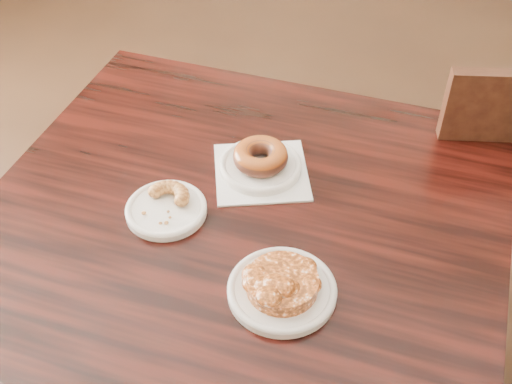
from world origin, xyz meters
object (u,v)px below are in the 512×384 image
at_px(glazed_donut, 261,156).
at_px(cruller_fragment, 165,203).
at_px(apple_fritter, 282,281).
at_px(cafe_table, 239,349).
at_px(chair_far, 492,181).

xyz_separation_m(glazed_donut, cruller_fragment, (-0.10, -0.17, -0.01)).
height_order(apple_fritter, cruller_fragment, apple_fritter).
xyz_separation_m(cafe_table, chair_far, (0.39, 0.67, 0.08)).
xyz_separation_m(apple_fritter, cruller_fragment, (-0.25, 0.08, -0.01)).
relative_size(apple_fritter, cruller_fragment, 1.67).
bearing_deg(cruller_fragment, glazed_donut, 58.56).
height_order(cafe_table, chair_far, chair_far).
bearing_deg(glazed_donut, chair_far, 51.41).
bearing_deg(cruller_fragment, cafe_table, 8.90).
bearing_deg(apple_fritter, chair_far, 70.90).
height_order(chair_far, glazed_donut, chair_far).
distance_m(chair_far, glazed_donut, 0.74).
xyz_separation_m(cafe_table, glazed_donut, (-0.02, 0.15, 0.41)).
relative_size(glazed_donut, cruller_fragment, 1.13).
distance_m(cafe_table, chair_far, 0.78).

